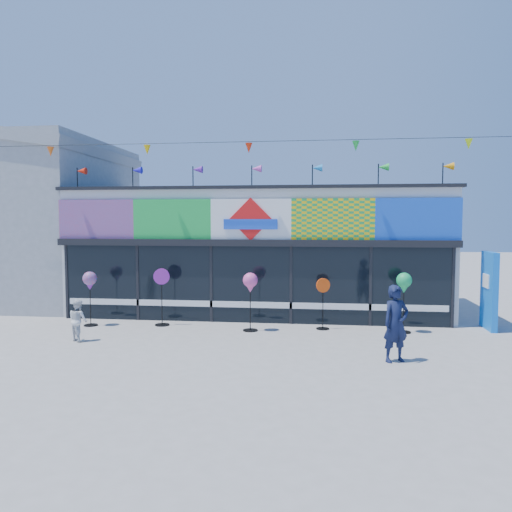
% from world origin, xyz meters
% --- Properties ---
extents(ground, '(80.00, 80.00, 0.00)m').
position_xyz_m(ground, '(0.00, 0.00, 0.00)').
color(ground, gray).
rests_on(ground, ground).
extents(kite_shop, '(16.00, 5.70, 5.31)m').
position_xyz_m(kite_shop, '(0.00, 5.94, 2.05)').
color(kite_shop, silver).
rests_on(kite_shop, ground).
extents(neighbour_building, '(8.18, 7.20, 6.87)m').
position_xyz_m(neighbour_building, '(-10.00, 7.00, 3.20)').
color(neighbour_building, '#9EA2A4').
rests_on(neighbour_building, ground).
extents(blue_sign, '(0.20, 1.10, 2.18)m').
position_xyz_m(blue_sign, '(6.76, 3.35, 1.10)').
color(blue_sign, blue).
rests_on(blue_sign, ground).
extents(spinner_0, '(0.40, 0.40, 1.58)m').
position_xyz_m(spinner_0, '(-4.58, 2.41, 1.27)').
color(spinner_0, black).
rests_on(spinner_0, ground).
extents(spinner_1, '(0.47, 0.43, 1.67)m').
position_xyz_m(spinner_1, '(-2.52, 2.71, 0.88)').
color(spinner_1, black).
rests_on(spinner_1, ground).
extents(spinner_2, '(0.41, 0.41, 1.62)m').
position_xyz_m(spinner_2, '(0.13, 2.30, 1.30)').
color(spinner_2, black).
rests_on(spinner_2, ground).
extents(spinner_3, '(0.39, 0.37, 1.45)m').
position_xyz_m(spinner_3, '(2.13, 2.77, 0.77)').
color(spinner_3, black).
rests_on(spinner_3, ground).
extents(spinner_4, '(0.42, 0.42, 1.65)m').
position_xyz_m(spinner_4, '(4.31, 2.59, 1.32)').
color(spinner_4, black).
rests_on(spinner_4, ground).
extents(adult_man, '(0.72, 0.63, 1.67)m').
position_xyz_m(adult_man, '(3.66, -0.33, 0.83)').
color(adult_man, '#121939').
rests_on(adult_man, ground).
extents(child, '(0.59, 0.54, 1.06)m').
position_xyz_m(child, '(-4.06, 0.63, 0.53)').
color(child, silver).
rests_on(child, ground).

